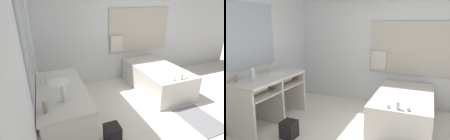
% 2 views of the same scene
% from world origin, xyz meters
% --- Properties ---
extents(wall_back_with_blinds, '(7.40, 0.13, 2.70)m').
position_xyz_m(wall_back_with_blinds, '(0.01, 2.23, 1.35)').
color(wall_back_with_blinds, silver).
rests_on(wall_back_with_blinds, ground_plane).
extents(wall_left_with_mirror, '(0.08, 7.40, 2.70)m').
position_xyz_m(wall_left_with_mirror, '(-2.23, 0.01, 1.35)').
color(wall_left_with_mirror, silver).
rests_on(wall_left_with_mirror, ground_plane).
extents(vanity_counter, '(0.64, 1.42, 0.86)m').
position_xyz_m(vanity_counter, '(-1.86, 0.47, 0.63)').
color(vanity_counter, silver).
rests_on(vanity_counter, ground_plane).
extents(sink_faucet, '(0.09, 0.04, 0.18)m').
position_xyz_m(sink_faucet, '(-2.04, 0.67, 0.95)').
color(sink_faucet, silver).
rests_on(sink_faucet, vanity_counter).
extents(bathtub, '(0.96, 1.74, 0.68)m').
position_xyz_m(bathtub, '(0.35, 1.32, 0.31)').
color(bathtub, silver).
rests_on(bathtub, ground_plane).
extents(water_bottle_1, '(0.07, 0.07, 0.22)m').
position_xyz_m(water_bottle_1, '(-1.87, 0.09, 0.96)').
color(water_bottle_1, silver).
rests_on(water_bottle_1, vanity_counter).
extents(soap_dispenser, '(0.06, 0.06, 0.16)m').
position_xyz_m(soap_dispenser, '(-2.09, -0.05, 0.93)').
color(soap_dispenser, gray).
rests_on(soap_dispenser, vanity_counter).
extents(waste_bin, '(0.23, 0.23, 0.27)m').
position_xyz_m(waste_bin, '(-1.24, 0.12, 0.14)').
color(waste_bin, black).
rests_on(waste_bin, ground_plane).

